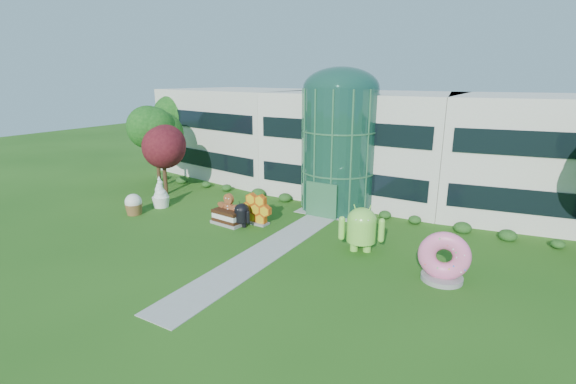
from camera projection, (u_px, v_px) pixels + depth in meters
The scene contains 14 objects.
ground at pixel (255, 259), 25.35m from camera, with size 140.00×140.00×0.00m, color #215114.
building at pixel (365, 143), 38.98m from camera, with size 46.00×15.00×9.30m, color beige, non-canonical shape.
atrium at pixel (339, 150), 33.95m from camera, with size 6.00×6.00×9.80m, color #194738.
walkway at pixel (273, 247), 27.00m from camera, with size 2.40×20.00×0.04m, color #9E9E93.
tree_red at pixel (164, 163), 38.40m from camera, with size 4.00×4.00×6.00m, color #3F0C14, non-canonical shape.
trees_backdrop at pixel (344, 156), 34.96m from camera, with size 52.00×8.00×8.40m, color #124813, non-canonical shape.
android_green at pixel (362, 226), 26.04m from camera, with size 2.97×1.98×3.36m, color #7DD845, non-canonical shape.
android_black at pixel (242, 213), 30.53m from camera, with size 1.82×1.22×2.07m, color black, non-canonical shape.
donut at pixel (444, 256), 22.32m from camera, with size 2.76×1.32×2.87m, color pink, non-canonical shape.
gingerbread at pixel (229, 208), 31.28m from camera, with size 2.51×0.96×2.31m, color brown, non-canonical shape.
ice_cream_sandwich at pixel (228, 217), 31.10m from camera, with size 2.51×1.25×1.12m, color black, non-canonical shape.
honeycomb at pixel (256, 210), 31.08m from camera, with size 2.70×0.96×2.12m, color gold, non-canonical shape.
froyo at pixel (160, 192), 35.04m from camera, with size 1.54×1.54×2.64m, color white, non-canonical shape.
cupcake at pixel (134, 204), 33.25m from camera, with size 1.42×1.42×1.70m, color white, non-canonical shape.
Camera 1 is at (13.69, -18.99, 10.73)m, focal length 26.00 mm.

